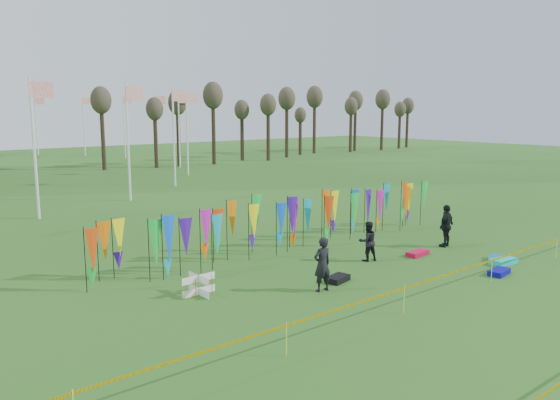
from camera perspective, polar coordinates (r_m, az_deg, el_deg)
ground at (r=20.14m, az=13.11°, el=-8.79°), size 160.00×160.00×0.00m
banner_row at (r=24.47m, az=1.31°, el=-1.65°), size 18.64×0.64×2.39m
caution_tape_near at (r=18.84m, az=16.63°, el=-7.74°), size 26.00×0.02×0.90m
tree_line at (r=72.99m, az=1.59°, el=9.43°), size 53.92×1.92×7.84m
box_kite at (r=18.85m, az=-8.48°, el=-8.77°), size 0.65×0.65×0.72m
person_left at (r=18.94m, az=4.44°, el=-6.72°), size 0.74×0.57×1.91m
person_mid at (r=22.91m, az=9.14°, el=-4.27°), size 0.92×0.73×1.66m
person_right at (r=26.01m, az=16.98°, el=-2.59°), size 1.23×0.82×1.95m
kite_bag_turquoise at (r=24.11m, az=22.31°, el=-5.94°), size 1.20×0.72×0.23m
kite_bag_blue at (r=22.54m, az=21.92°, el=-6.99°), size 1.06×0.66×0.21m
kite_bag_red at (r=24.29m, az=14.18°, el=-5.43°), size 1.12×0.57×0.20m
kite_bag_black at (r=20.23m, az=6.04°, el=-8.18°), size 1.04×0.74×0.22m
kite_bag_teal at (r=24.43m, az=21.59°, el=-5.74°), size 1.13×0.87×0.19m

